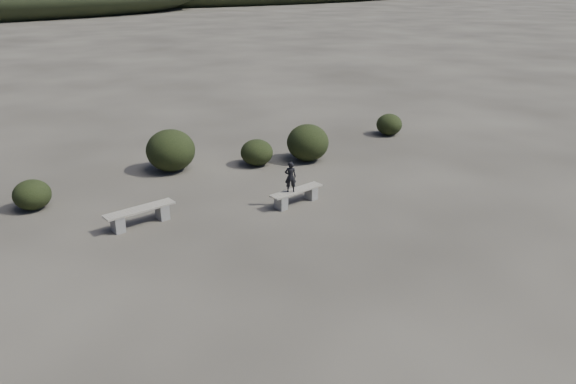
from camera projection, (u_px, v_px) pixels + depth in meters
ground at (349, 305)px, 11.13m from camera, size 1200.00×1200.00×0.00m
bench_left at (140, 215)px, 14.54m from camera, size 1.91×0.73×0.47m
bench_right at (296, 195)px, 15.88m from camera, size 1.74×0.69×0.43m
seated_person at (291, 177)px, 15.52m from camera, size 0.38×0.32×0.88m
shrub_a at (32, 195)px, 15.48m from camera, size 1.02×1.02×0.84m
shrub_b at (171, 150)px, 18.40m from camera, size 1.60×1.60×1.37m
shrub_c at (257, 152)px, 19.00m from camera, size 1.10×1.10×0.88m
shrub_d at (308, 143)px, 19.40m from camera, size 1.46×1.46×1.27m
shrub_e at (389, 124)px, 22.50m from camera, size 1.03×1.03×0.85m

